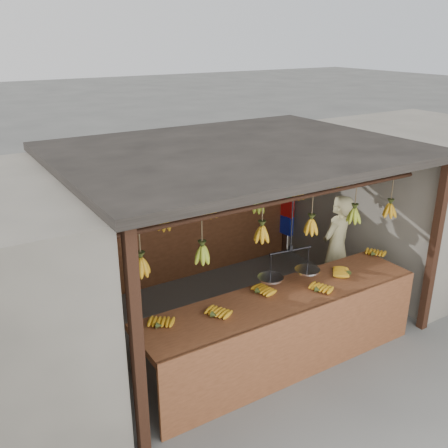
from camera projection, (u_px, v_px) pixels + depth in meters
ground at (235, 318)px, 6.89m from camera, size 80.00×80.00×0.00m
stall at (223, 175)px, 6.45m from camera, size 4.30×3.30×2.40m
neighbor_right at (418, 197)px, 8.25m from camera, size 3.00×3.00×2.30m
counter at (289, 316)px, 5.63m from camera, size 3.58×0.79×0.96m
hanging_bananas at (236, 207)px, 6.32m from camera, size 3.60×2.21×0.39m
balance_scale at (289, 270)px, 5.73m from camera, size 0.78×0.35×0.92m
vendor at (336, 247)px, 7.22m from camera, size 0.64×0.49×1.57m
bag_bundles at (288, 199)px, 8.55m from camera, size 0.08×0.26×1.26m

